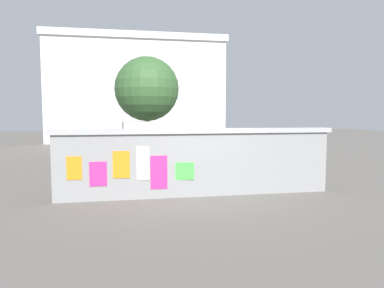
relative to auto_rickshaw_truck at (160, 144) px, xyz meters
The scene contains 10 objects.
ground 2.12m from the auto_rickshaw_truck, 78.10° to the left, with size 60.00×60.00×0.00m, color #605B56.
poster_wall 6.14m from the auto_rickshaw_truck, 86.38° to the right, with size 7.53×0.42×1.80m.
auto_rickshaw_truck is the anchor object (origin of this frame).
motorcycle 3.99m from the auto_rickshaw_truck, 91.37° to the right, with size 1.89×0.57×0.87m.
bicycle_near 5.64m from the auto_rickshaw_truck, 59.54° to the right, with size 1.69×0.47×0.95m.
bicycle_far 5.55m from the auto_rickshaw_truck, 114.69° to the right, with size 1.70×0.44×0.95m.
person_walking 3.28m from the auto_rickshaw_truck, 35.64° to the right, with size 0.42×0.42×1.62m.
person_bystander 3.34m from the auto_rickshaw_truck, 135.61° to the right, with size 0.48×0.48×1.62m.
tree_roadside 4.94m from the auto_rickshaw_truck, 94.21° to the left, with size 3.48×3.48×5.26m.
building_background 14.74m from the auto_rickshaw_truck, 92.14° to the left, with size 13.78×6.25×8.22m.
Camera 1 is at (-1.85, -9.10, 2.20)m, focal length 32.97 mm.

